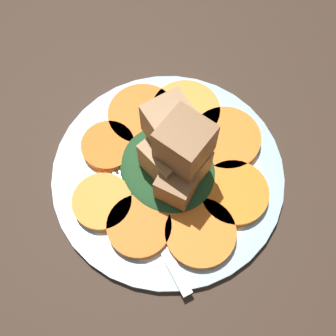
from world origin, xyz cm
name	(u,v)px	position (x,y,z in cm)	size (l,w,h in cm)	color
table_slab	(168,179)	(0.00, 0.00, 1.00)	(120.00, 120.00, 2.00)	#38281E
plate	(168,174)	(0.00, 0.00, 2.52)	(26.36, 26.36, 1.05)	#99B7D1
carrot_slice_0	(108,146)	(-6.72, -3.31, 3.63)	(6.14, 6.14, 1.07)	orange
carrot_slice_1	(102,202)	(-1.75, -7.90, 3.63)	(6.48, 6.48, 1.07)	orange
carrot_slice_2	(139,226)	(3.00, -6.57, 3.63)	(6.89, 6.89, 1.07)	orange
carrot_slice_3	(200,233)	(7.74, -2.14, 3.63)	(7.52, 7.52, 1.07)	orange
carrot_slice_4	(234,193)	(6.83, 3.69, 3.63)	(7.48, 7.48, 1.07)	orange
carrot_slice_5	(226,139)	(1.38, 7.63, 3.63)	(8.04, 8.04, 1.07)	orange
carrot_slice_6	(186,111)	(-4.42, 6.57, 3.63)	(8.16, 8.16, 1.07)	orange
carrot_slice_7	(142,115)	(-7.38, 2.31, 3.63)	(8.14, 8.14, 1.07)	orange
center_pile	(174,158)	(0.60, 0.31, 7.23)	(11.43, 10.29, 10.71)	#1E4723
fork	(142,207)	(1.36, -4.94, 3.30)	(19.85, 6.10, 0.40)	silver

